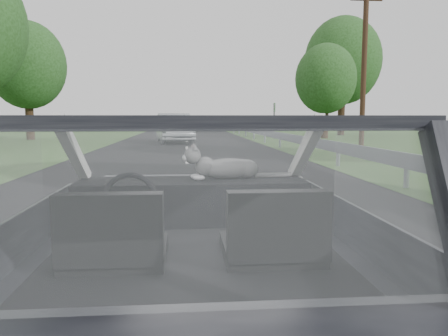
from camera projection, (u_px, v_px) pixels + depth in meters
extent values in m
cube|color=black|center=(194.00, 243.00, 2.48)|extent=(1.80, 4.00, 1.45)
cube|color=black|center=(192.00, 201.00, 3.08)|extent=(1.58, 0.45, 0.30)
cube|color=black|center=(114.00, 232.00, 2.14)|extent=(0.50, 0.72, 0.42)
cube|color=black|center=(274.00, 228.00, 2.21)|extent=(0.50, 0.72, 0.42)
torus|color=black|center=(129.00, 200.00, 2.75)|extent=(0.36, 0.36, 0.04)
ellipsoid|color=slate|center=(228.00, 167.00, 3.12)|extent=(0.59, 0.27, 0.26)
cube|color=#999EAC|center=(335.00, 147.00, 12.76)|extent=(0.05, 90.00, 0.32)
imported|color=#A5AAB0|center=(174.00, 128.00, 24.86)|extent=(2.63, 5.27, 1.66)
cube|color=#12671B|center=(274.00, 121.00, 29.25)|extent=(0.19, 0.95, 2.38)
cylinder|color=#3F2315|center=(364.00, 66.00, 20.99)|extent=(0.32, 0.32, 7.75)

